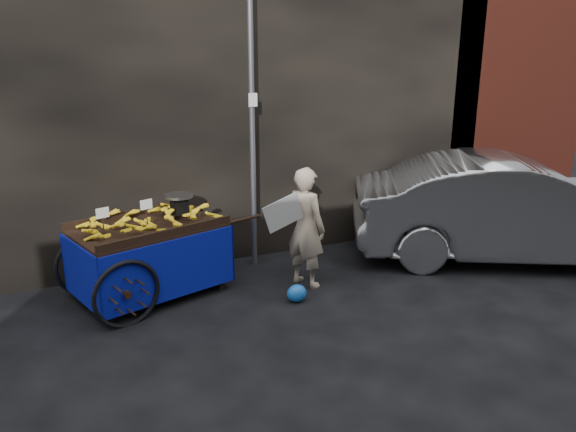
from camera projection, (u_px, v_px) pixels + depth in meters
name	position (u px, v px, depth m)	size (l,w,h in m)	color
ground	(268.00, 302.00, 7.08)	(80.00, 80.00, 0.00)	black
building_wall	(229.00, 86.00, 8.77)	(13.50, 2.00, 5.00)	black
street_pole	(252.00, 128.00, 7.74)	(0.12, 0.10, 4.00)	slate
banana_cart	(144.00, 235.00, 7.05)	(2.67, 1.76, 1.34)	black
vendor	(305.00, 227.00, 7.38)	(0.97, 0.70, 1.62)	tan
plastic_bag	(297.00, 293.00, 7.07)	(0.25, 0.20, 0.23)	blue
parked_car	(513.00, 209.00, 8.35)	(1.64, 4.69, 1.55)	silver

